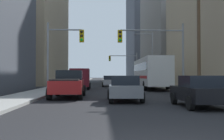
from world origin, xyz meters
The scene contains 14 objects.
sidewalk_left centered at (-6.54, 50.00, 0.07)m, with size 2.75×160.00×0.15m, color #9E9E99.
sidewalk_right centered at (6.54, 50.00, 0.07)m, with size 2.75×160.00×0.15m, color #9E9E99.
city_bus centered at (4.31, 25.18, 1.93)m, with size 2.68×11.53×3.40m.
pickup_truck_red centered at (-3.57, 13.58, 0.93)m, with size 2.20×5.47×1.90m.
cargo_van_maroon centered at (-3.57, 25.13, 1.29)m, with size 2.16×5.26×2.26m.
sedan_black centered at (3.43, 7.55, 0.77)m, with size 1.95×4.20×1.52m.
sedan_grey centered at (0.09, 10.75, 0.77)m, with size 1.96×4.27×1.52m.
sedan_silver centered at (-0.13, 32.75, 0.77)m, with size 1.95×4.25×1.52m.
traffic_signal_near_left centered at (-4.46, 17.75, 4.01)m, with size 3.12×0.44×6.00m.
traffic_signal_near_right centered at (3.25, 17.75, 4.13)m, with size 5.72×0.44×6.00m.
traffic_signal_far_right centered at (3.33, 47.91, 4.12)m, with size 5.56×0.44×6.00m.
utility_pole_right centered at (6.81, 16.87, 5.70)m, with size 2.20×0.28×10.83m.
street_lamp_right centered at (5.43, 32.25, 4.57)m, with size 2.68×0.32×7.50m.
building_right_mid_block centered at (19.88, 48.96, 12.44)m, with size 23.20×22.83×24.89m, color gray.
Camera 1 is at (-1.35, -5.58, 1.52)m, focal length 44.21 mm.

